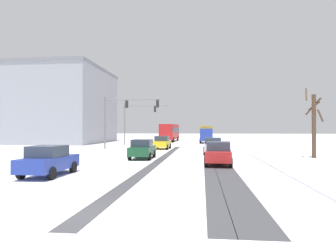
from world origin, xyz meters
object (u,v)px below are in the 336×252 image
at_px(car_blue_fifth, 49,161).
at_px(bare_tree_sidewalk_mid, 314,122).
at_px(traffic_signal_near_left, 124,111).
at_px(office_building_far_left_block, 50,106).
at_px(car_dark_green_third, 142,149).
at_px(box_truck_delivery, 206,134).
at_px(car_red_fourth, 218,153).
at_px(car_yellow_cab_lead, 162,143).
at_px(bus_oncoming, 170,131).
at_px(traffic_signal_far_left, 137,116).
at_px(car_white_second, 213,146).

distance_m(car_blue_fifth, bare_tree_sidewalk_mid, 21.66).
relative_size(traffic_signal_near_left, car_blue_fifth, 1.73).
height_order(traffic_signal_near_left, office_building_far_left_block, office_building_far_left_block).
relative_size(car_dark_green_third, box_truck_delivery, 0.55).
relative_size(traffic_signal_near_left, car_red_fourth, 1.70).
bearing_deg(bare_tree_sidewalk_mid, car_blue_fifth, -145.56).
bearing_deg(car_dark_green_third, bare_tree_sidewalk_mid, 8.97).
height_order(traffic_signal_near_left, car_red_fourth, traffic_signal_near_left).
bearing_deg(office_building_far_left_block, car_yellow_cab_lead, -35.10).
height_order(box_truck_delivery, office_building_far_left_block, office_building_far_left_block).
bearing_deg(traffic_signal_near_left, bus_oncoming, 82.20).
distance_m(car_yellow_cab_lead, car_blue_fifth, 22.47).
bearing_deg(car_dark_green_third, bus_oncoming, 92.23).
bearing_deg(traffic_signal_near_left, car_blue_fifth, -86.28).
relative_size(traffic_signal_far_left, car_yellow_cab_lead, 1.68).
bearing_deg(bare_tree_sidewalk_mid, box_truck_delivery, 107.70).
bearing_deg(bus_oncoming, box_truck_delivery, -37.61).
distance_m(traffic_signal_near_left, bare_tree_sidewalk_mid, 21.58).
distance_m(box_truck_delivery, office_building_far_left_block, 28.66).
distance_m(car_dark_green_third, bus_oncoming, 35.62).
bearing_deg(car_blue_fifth, car_white_second, 59.33).
relative_size(car_yellow_cab_lead, box_truck_delivery, 0.56).
distance_m(car_red_fourth, bus_oncoming, 40.16).
bearing_deg(bare_tree_sidewalk_mid, car_red_fourth, -143.88).
height_order(car_white_second, bus_oncoming, bus_oncoming).
distance_m(traffic_signal_far_left, bare_tree_sidewalk_mid, 28.00).
bearing_deg(bus_oncoming, car_white_second, -76.07).
relative_size(traffic_signal_near_left, car_dark_green_third, 1.73).
xyz_separation_m(car_blue_fifth, box_truck_delivery, (8.89, 39.99, 0.82)).
xyz_separation_m(car_red_fourth, car_blue_fifth, (-9.31, -6.01, 0.00)).
bearing_deg(car_red_fourth, car_dark_green_third, 147.71).
height_order(car_white_second, car_dark_green_third, same).
relative_size(car_yellow_cab_lead, car_red_fourth, 0.99).
relative_size(car_dark_green_third, bare_tree_sidewalk_mid, 0.67).
bearing_deg(car_white_second, car_dark_green_third, -136.81).
xyz_separation_m(car_yellow_cab_lead, bus_oncoming, (-1.46, 23.22, 1.18)).
relative_size(car_blue_fifth, office_building_far_left_block, 0.21).
relative_size(car_yellow_cab_lead, office_building_far_left_block, 0.21).
xyz_separation_m(car_dark_green_third, bus_oncoming, (-1.39, 35.57, 1.18)).
distance_m(car_yellow_cab_lead, car_dark_green_third, 12.35).
bearing_deg(car_blue_fifth, box_truck_delivery, 77.47).
xyz_separation_m(traffic_signal_far_left, box_truck_delivery, (10.85, 7.98, -2.85)).
xyz_separation_m(car_red_fourth, bare_tree_sidewalk_mid, (8.45, 6.17, 2.25)).
distance_m(car_yellow_cab_lead, car_white_second, 8.95).
bearing_deg(office_building_far_left_block, car_red_fourth, -48.28).
bearing_deg(car_dark_green_third, box_truck_delivery, 79.28).
relative_size(car_blue_fifth, bus_oncoming, 0.37).
height_order(traffic_signal_far_left, box_truck_delivery, traffic_signal_far_left).
height_order(traffic_signal_far_left, car_yellow_cab_lead, traffic_signal_far_left).
relative_size(bare_tree_sidewalk_mid, office_building_far_left_block, 0.31).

